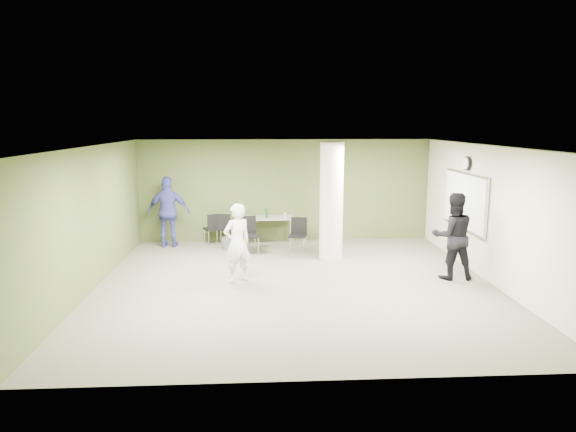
{
  "coord_description": "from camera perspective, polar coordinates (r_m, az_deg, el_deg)",
  "views": [
    {
      "loc": [
        -0.73,
        -10.03,
        3.25
      ],
      "look_at": [
        -0.1,
        1.0,
        1.23
      ],
      "focal_mm": 32.0,
      "sensor_mm": 36.0,
      "label": 1
    }
  ],
  "objects": [
    {
      "name": "wall_right_cream",
      "position": [
        11.24,
        21.64,
        0.15
      ],
      "size": [
        0.02,
        8.0,
        2.8
      ],
      "primitive_type": "cube",
      "color": "beige",
      "rests_on": "floor"
    },
    {
      "name": "man_blue",
      "position": [
        13.84,
        -13.13,
        0.45
      ],
      "size": [
        1.11,
        0.48,
        1.87
      ],
      "primitive_type": "imported",
      "rotation": [
        0.0,
        0.0,
        3.12
      ],
      "color": "#3D3F98",
      "rests_on": "floor"
    },
    {
      "name": "man_black",
      "position": [
        11.25,
        17.85,
        -2.14
      ],
      "size": [
        0.9,
        0.71,
        1.83
      ],
      "primitive_type": "imported",
      "rotation": [
        0.0,
        0.0,
        3.12
      ],
      "color": "black",
      "rests_on": "floor"
    },
    {
      "name": "wall_back",
      "position": [
        14.17,
        -0.3,
        2.85
      ],
      "size": [
        8.0,
        2.8,
        0.02
      ],
      "primitive_type": "cube",
      "rotation": [
        1.57,
        0.0,
        0.0
      ],
      "color": "#505B2B",
      "rests_on": "floor"
    },
    {
      "name": "floor",
      "position": [
        10.57,
        0.84,
        -7.55
      ],
      "size": [
        8.0,
        8.0,
        0.0
      ],
      "primitive_type": "plane",
      "color": "#565644",
      "rests_on": "ground"
    },
    {
      "name": "folding_table",
      "position": [
        13.82,
        -2.52,
        -0.32
      ],
      "size": [
        1.59,
        0.73,
        0.99
      ],
      "rotation": [
        0.0,
        0.0,
        0.03
      ],
      "color": "gray",
      "rests_on": "floor"
    },
    {
      "name": "column",
      "position": [
        12.3,
        4.84,
        1.66
      ],
      "size": [
        0.56,
        0.56,
        2.8
      ],
      "primitive_type": "cylinder",
      "color": "silver",
      "rests_on": "floor"
    },
    {
      "name": "ceiling",
      "position": [
        10.07,
        0.88,
        7.79
      ],
      "size": [
        8.0,
        8.0,
        0.0
      ],
      "primitive_type": "plane",
      "rotation": [
        3.14,
        0.0,
        0.0
      ],
      "color": "white",
      "rests_on": "wall_back"
    },
    {
      "name": "woman_white",
      "position": [
        10.55,
        -5.68,
        -3.01
      ],
      "size": [
        0.72,
        0.65,
        1.64
      ],
      "primitive_type": "imported",
      "rotation": [
        0.0,
        0.0,
        3.69
      ],
      "color": "white",
      "rests_on": "floor"
    },
    {
      "name": "whiteboard",
      "position": [
        12.28,
        19.02,
        1.59
      ],
      "size": [
        0.05,
        2.3,
        1.3
      ],
      "color": "silver",
      "rests_on": "wall_right_cream"
    },
    {
      "name": "chair_back_right",
      "position": [
        13.91,
        -7.1,
        -1.15
      ],
      "size": [
        0.51,
        0.51,
        0.85
      ],
      "rotation": [
        0.0,
        0.0,
        2.93
      ],
      "color": "black",
      "rests_on": "floor"
    },
    {
      "name": "wall_clock",
      "position": [
        12.19,
        19.26,
        5.54
      ],
      "size": [
        0.06,
        0.32,
        0.32
      ],
      "color": "black",
      "rests_on": "wall_right_cream"
    },
    {
      "name": "wall_left",
      "position": [
        10.71,
        -21.0,
        -0.28
      ],
      "size": [
        0.02,
        8.0,
        2.8
      ],
      "primitive_type": "cube",
      "color": "#505B2B",
      "rests_on": "floor"
    },
    {
      "name": "chair_table_right",
      "position": [
        13.09,
        1.16,
        -1.78
      ],
      "size": [
        0.51,
        0.51,
        0.86
      ],
      "rotation": [
        0.0,
        0.0,
        -0.23
      ],
      "color": "black",
      "rests_on": "floor"
    },
    {
      "name": "chair_back_left",
      "position": [
        13.94,
        -8.28,
        -1.17
      ],
      "size": [
        0.56,
        0.56,
        0.85
      ],
      "rotation": [
        0.0,
        0.0,
        3.56
      ],
      "color": "black",
      "rests_on": "floor"
    },
    {
      "name": "chair_table_left",
      "position": [
        12.95,
        -4.41,
        -1.76
      ],
      "size": [
        0.55,
        0.55,
        0.92
      ],
      "rotation": [
        0.0,
        0.0,
        0.23
      ],
      "color": "black",
      "rests_on": "floor"
    },
    {
      "name": "wastebasket",
      "position": [
        13.44,
        -6.82,
        -3.04
      ],
      "size": [
        0.27,
        0.27,
        0.31
      ],
      "primitive_type": "cylinder",
      "color": "#4C4C4C",
      "rests_on": "floor"
    }
  ]
}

